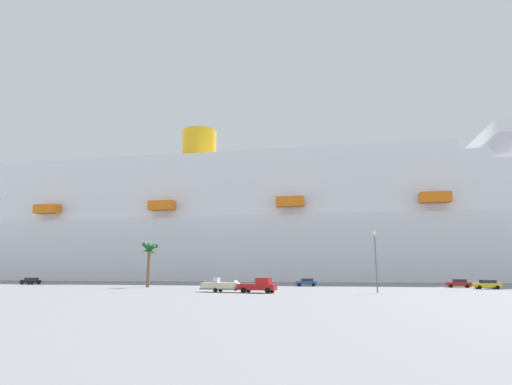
% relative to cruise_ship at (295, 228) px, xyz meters
% --- Properties ---
extents(ground_plane, '(600.00, 600.00, 0.00)m').
position_rel_cruise_ship_xyz_m(ground_plane, '(-3.77, -33.92, -16.94)').
color(ground_plane, gray).
extents(cruise_ship, '(268.05, 41.34, 56.36)m').
position_rel_cruise_ship_xyz_m(cruise_ship, '(0.00, 0.00, 0.00)').
color(cruise_ship, white).
rests_on(cruise_ship, ground_plane).
extents(pickup_truck, '(5.82, 2.89, 2.20)m').
position_rel_cruise_ship_xyz_m(pickup_truck, '(3.41, -74.28, -15.90)').
color(pickup_truck, red).
rests_on(pickup_truck, ground_plane).
extents(small_boat_on_trailer, '(7.82, 2.63, 2.15)m').
position_rel_cruise_ship_xyz_m(small_boat_on_trailer, '(-2.25, -73.48, -15.98)').
color(small_boat_on_trailer, '#595960').
rests_on(small_boat_on_trailer, ground_plane).
extents(palm_tree, '(3.51, 3.47, 8.73)m').
position_rel_cruise_ship_xyz_m(palm_tree, '(-22.23, -58.49, -10.26)').
color(palm_tree, brown).
rests_on(palm_tree, ground_plane).
extents(street_lamp, '(0.56, 0.56, 9.08)m').
position_rel_cruise_ship_xyz_m(street_lamp, '(20.52, -70.23, -11.13)').
color(street_lamp, slate).
rests_on(street_lamp, ground_plane).
extents(parked_car_yellow_taxi, '(4.39, 2.15, 1.58)m').
position_rel_cruise_ship_xyz_m(parked_car_yellow_taxi, '(40.39, -53.22, -16.11)').
color(parked_car_yellow_taxi, yellow).
rests_on(parked_car_yellow_taxi, ground_plane).
extents(parked_car_black_coupe, '(4.93, 2.56, 1.58)m').
position_rel_cruise_ship_xyz_m(parked_car_black_coupe, '(-56.56, -49.31, -16.11)').
color(parked_car_black_coupe, black).
rests_on(parked_car_black_coupe, ground_plane).
extents(parked_car_blue_suv, '(4.55, 2.29, 1.58)m').
position_rel_cruise_ship_xyz_m(parked_car_blue_suv, '(7.82, -46.64, -16.11)').
color(parked_car_blue_suv, '#264C99').
rests_on(parked_car_blue_suv, ground_plane).
extents(parked_car_red_hatchback, '(4.56, 2.42, 1.58)m').
position_rel_cruise_ship_xyz_m(parked_car_red_hatchback, '(37.11, -47.35, -16.11)').
color(parked_car_red_hatchback, red).
rests_on(parked_car_red_hatchback, ground_plane).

